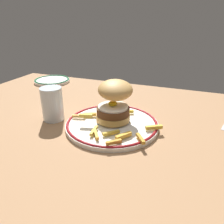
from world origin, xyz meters
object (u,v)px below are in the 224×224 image
object	(u,v)px
water_glass	(53,106)
fork	(109,92)
dinner_plate	(112,124)
side_plate	(52,80)
burger	(114,100)

from	to	relation	value
water_glass	fork	distance (cm)	30.27
fork	water_glass	bearing A→B (deg)	-103.44
dinner_plate	side_plate	xyz separation A→B (cm)	(-43.51, 31.92, -0.00)
dinner_plate	side_plate	distance (cm)	53.96
dinner_plate	burger	distance (cm)	6.84
dinner_plate	water_glass	world-z (taller)	water_glass
burger	water_glass	distance (cm)	19.18
dinner_plate	burger	world-z (taller)	burger
burger	fork	xyz separation A→B (cm)	(-11.49, 24.89, -7.10)
dinner_plate	burger	bearing A→B (deg)	94.08
water_glass	side_plate	world-z (taller)	water_glass
burger	fork	distance (cm)	28.32
dinner_plate	burger	size ratio (longest dim) A/B	1.93
water_glass	side_plate	size ratio (longest dim) A/B	0.61
side_plate	burger	bearing A→B (deg)	-34.35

